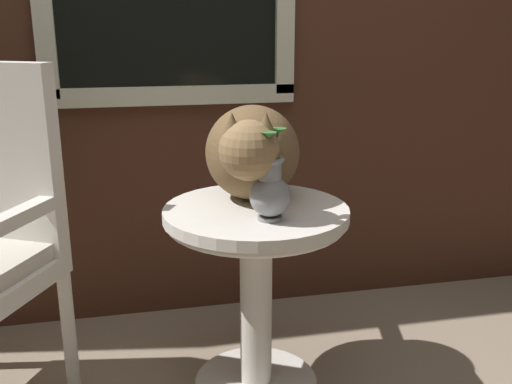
% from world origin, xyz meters
% --- Properties ---
extents(wicker_side_table, '(0.57, 0.57, 0.63)m').
position_xyz_m(wicker_side_table, '(0.12, 0.16, 0.45)').
color(wicker_side_table, silver).
rests_on(wicker_side_table, ground_plane).
extents(cat, '(0.37, 0.66, 0.31)m').
position_xyz_m(cat, '(0.13, 0.25, 0.79)').
color(cat, brown).
rests_on(cat, wicker_side_table).
extents(pewter_vase_with_ivy, '(0.12, 0.12, 0.26)m').
position_xyz_m(pewter_vase_with_ivy, '(0.14, 0.04, 0.72)').
color(pewter_vase_with_ivy, gray).
rests_on(pewter_vase_with_ivy, wicker_side_table).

